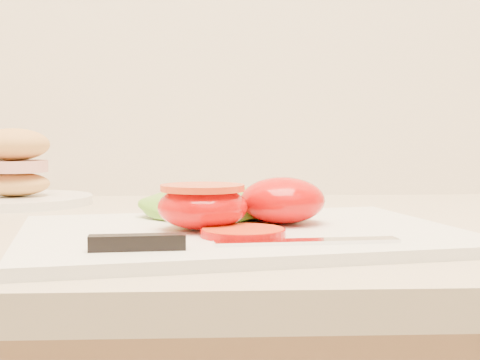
{
  "coord_description": "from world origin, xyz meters",
  "views": [
    {
      "loc": [
        -0.65,
        0.94,
        1.03
      ],
      "look_at": [
        -0.62,
        1.57,
        0.99
      ],
      "focal_mm": 50.0,
      "sensor_mm": 36.0,
      "label": 1
    }
  ],
  "objects": [
    {
      "name": "lettuce_leaf_1",
      "position": [
        -0.61,
        1.65,
        0.95
      ],
      "size": [
        0.14,
        0.15,
        0.03
      ],
      "primitive_type": "ellipsoid",
      "rotation": [
        0.0,
        0.0,
        0.97
      ],
      "color": "#7ABD32",
      "rests_on": "cutting_board"
    },
    {
      "name": "lettuce_leaf_0",
      "position": [
        -0.66,
        1.64,
        0.95
      ],
      "size": [
        0.17,
        0.14,
        0.03
      ],
      "primitive_type": "ellipsoid",
      "rotation": [
        0.0,
        0.0,
        -0.27
      ],
      "color": "#7ABD32",
      "rests_on": "cutting_board"
    },
    {
      "name": "tomato_slice_0",
      "position": [
        -0.62,
        1.51,
        0.94
      ],
      "size": [
        0.07,
        0.07,
        0.01
      ],
      "primitive_type": "cylinder",
      "color": "#E9551F",
      "rests_on": "cutting_board"
    },
    {
      "name": "cutting_board",
      "position": [
        -0.62,
        1.56,
        0.94
      ],
      "size": [
        0.45,
        0.36,
        0.01
      ],
      "primitive_type": "cube",
      "rotation": [
        0.0,
        0.0,
        0.19
      ],
      "color": "white",
      "rests_on": "counter"
    },
    {
      "name": "tomato_half_cut",
      "position": [
        -0.66,
        1.55,
        0.96
      ],
      "size": [
        0.08,
        0.08,
        0.04
      ],
      "color": "red",
      "rests_on": "cutting_board"
    },
    {
      "name": "knife",
      "position": [
        -0.66,
        1.45,
        0.94
      ],
      "size": [
        0.25,
        0.05,
        0.01
      ],
      "rotation": [
        0.0,
        0.0,
        0.09
      ],
      "color": "silver",
      "rests_on": "cutting_board"
    },
    {
      "name": "tomato_half_dome",
      "position": [
        -0.58,
        1.59,
        0.96
      ],
      "size": [
        0.08,
        0.08,
        0.05
      ],
      "primitive_type": "ellipsoid",
      "color": "red",
      "rests_on": "cutting_board"
    },
    {
      "name": "sandwich_plate",
      "position": [
        -0.92,
        1.87,
        0.97
      ],
      "size": [
        0.21,
        0.21,
        0.11
      ],
      "rotation": [
        0.0,
        0.0,
        -0.42
      ],
      "color": "white",
      "rests_on": "counter"
    }
  ]
}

